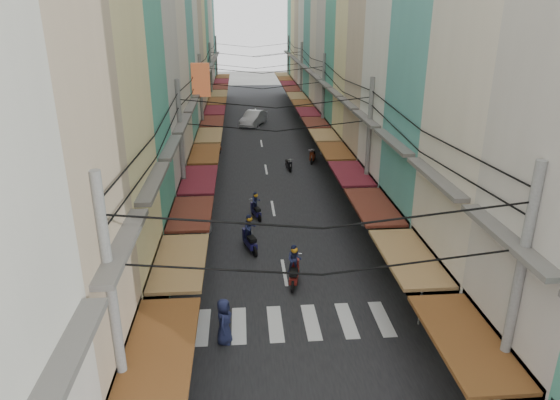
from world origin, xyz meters
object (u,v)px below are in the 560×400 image
white_car (254,125)px  traffic_sign (423,278)px  bicycle (421,240)px  market_umbrella (406,217)px

white_car → traffic_sign: 36.68m
bicycle → white_car: bearing=7.1°
white_car → bicycle: size_ratio=3.50×
white_car → bicycle: (7.99, -28.92, 0.00)m
bicycle → market_umbrella: market_umbrella is taller
traffic_sign → white_car: bearing=98.3°
bicycle → traffic_sign: 8.07m
white_car → traffic_sign: bearing=-60.4°
market_umbrella → white_car: bearing=101.8°
white_car → market_umbrella: size_ratio=2.17×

